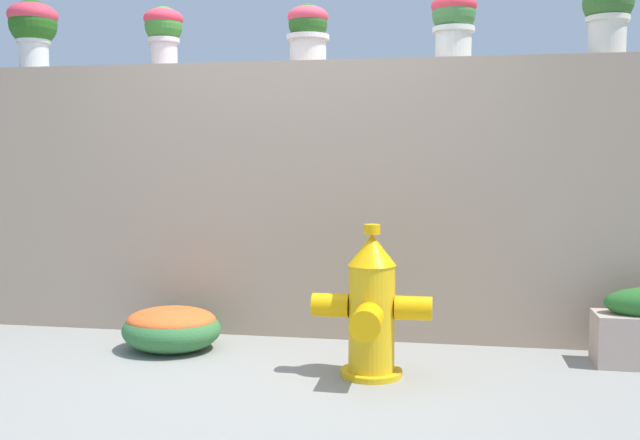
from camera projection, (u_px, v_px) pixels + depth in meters
The scene contains 9 objects.
ground_plane at pixel (266, 370), 3.81m from camera, with size 24.00×24.00×0.00m, color gray.
stone_wall at pixel (300, 199), 4.62m from camera, with size 6.29×0.40×1.73m, color tan.
potted_plant_1 at pixel (33, 26), 4.83m from camera, with size 0.33×0.33×0.47m.
potted_plant_2 at pixel (164, 29), 4.70m from camera, with size 0.26×0.26×0.40m.
potted_plant_3 at pixel (308, 30), 4.55m from camera, with size 0.27×0.27×0.39m.
potted_plant_4 at pixel (454, 20), 4.39m from camera, with size 0.28×0.28×0.43m.
potted_plant_5 at pixel (608, 7), 4.17m from camera, with size 0.31×0.31×0.46m.
fire_hydrant at pixel (371, 309), 3.66m from camera, with size 0.62×0.49×0.79m.
flower_bush_left at pixel (172, 327), 4.20m from camera, with size 0.59×0.53×0.26m.
Camera 1 is at (0.93, -3.62, 1.13)m, focal length 39.92 mm.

